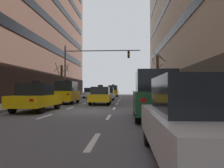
{
  "coord_description": "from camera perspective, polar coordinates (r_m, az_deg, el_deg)",
  "views": [
    {
      "loc": [
        2.45,
        -13.58,
        1.34
      ],
      "look_at": [
        0.23,
        20.96,
        2.28
      ],
      "focal_mm": 34.57,
      "sensor_mm": 36.0,
      "label": 1
    }
  ],
  "objects": [
    {
      "name": "ground_plane",
      "position": [
        13.87,
        -6.57,
        -7.08
      ],
      "size": [
        120.0,
        120.0,
        0.0
      ],
      "primitive_type": "plane",
      "color": "#515156"
    },
    {
      "name": "lane_stripe_l2_s8",
      "position": [
        35.62,
        2.32,
        -3.7
      ],
      "size": [
        0.16,
        2.0,
        0.01
      ],
      "primitive_type": "cube",
      "color": "silver",
      "rests_on": "ground"
    },
    {
      "name": "taxi_driving_2",
      "position": [
        14.34,
        -19.3,
        -3.45
      ],
      "size": [
        1.92,
        4.56,
        1.89
      ],
      "color": "black",
      "rests_on": "ground"
    },
    {
      "name": "lane_stripe_l1_s3",
      "position": [
        11.41,
        -17.36,
        -8.2
      ],
      "size": [
        0.16,
        2.0,
        0.01
      ],
      "primitive_type": "cube",
      "color": "silver",
      "rests_on": "ground"
    },
    {
      "name": "lane_stripe_l1_s7",
      "position": [
        30.88,
        -3.89,
        -4.03
      ],
      "size": [
        0.16,
        2.0,
        0.01
      ],
      "primitive_type": "cube",
      "color": "silver",
      "rests_on": "ground"
    },
    {
      "name": "lane_stripe_l2_s4",
      "position": [
        15.66,
        0.57,
        -6.44
      ],
      "size": [
        0.16,
        2.0,
        0.01
      ],
      "primitive_type": "cube",
      "color": "silver",
      "rests_on": "ground"
    },
    {
      "name": "car_driving_0",
      "position": [
        28.12,
        -1.27,
        -2.65
      ],
      "size": [
        1.93,
        4.39,
        1.63
      ],
      "color": "black",
      "rests_on": "ground"
    },
    {
      "name": "lane_stripe_l2_s3",
      "position": [
        10.7,
        -0.89,
        -8.72
      ],
      "size": [
        0.16,
        2.0,
        0.01
      ],
      "primitive_type": "cube",
      "color": "silver",
      "rests_on": "ground"
    },
    {
      "name": "lane_stripe_l1_s6",
      "position": [
        25.94,
        -5.35,
        -4.5
      ],
      "size": [
        0.16,
        2.0,
        0.01
      ],
      "primitive_type": "cube",
      "color": "silver",
      "rests_on": "ground"
    },
    {
      "name": "lane_stripe_l1_s8",
      "position": [
        35.84,
        -2.83,
        -3.68
      ],
      "size": [
        0.16,
        2.0,
        0.01
      ],
      "primitive_type": "cube",
      "color": "silver",
      "rests_on": "ground"
    },
    {
      "name": "lane_stripe_l2_s10",
      "position": [
        45.61,
        2.62,
        -3.23
      ],
      "size": [
        0.16,
        2.0,
        0.01
      ],
      "primitive_type": "cube",
      "color": "silver",
      "rests_on": "ground"
    },
    {
      "name": "lane_stripe_l1_s9",
      "position": [
        40.81,
        -2.04,
        -3.43
      ],
      "size": [
        0.16,
        2.0,
        0.01
      ],
      "primitive_type": "cube",
      "color": "silver",
      "rests_on": "ground"
    },
    {
      "name": "lane_stripe_l2_s2",
      "position": [
        5.8,
        -4.96,
        -14.85
      ],
      "size": [
        0.16,
        2.0,
        0.01
      ],
      "primitive_type": "cube",
      "color": "silver",
      "rests_on": "ground"
    },
    {
      "name": "car_parked_1",
      "position": [
        10.12,
        11.17,
        -2.93
      ],
      "size": [
        1.95,
        4.55,
        2.19
      ],
      "color": "black",
      "rests_on": "ground"
    },
    {
      "name": "taxi_driving_3",
      "position": [
        19.68,
        -3.04,
        -3.13
      ],
      "size": [
        1.89,
        4.33,
        1.79
      ],
      "color": "black",
      "rests_on": "ground"
    },
    {
      "name": "lane_stripe_l2_s7",
      "position": [
        30.62,
        2.1,
        -4.05
      ],
      "size": [
        0.16,
        2.0,
        0.01
      ],
      "primitive_type": "cube",
      "color": "silver",
      "rests_on": "ground"
    },
    {
      "name": "lane_stripe_l1_s5",
      "position": [
        21.02,
        -7.49,
        -5.18
      ],
      "size": [
        0.16,
        2.0,
        0.01
      ],
      "primitive_type": "cube",
      "color": "silver",
      "rests_on": "ground"
    },
    {
      "name": "traffic_signal_0",
      "position": [
        27.37,
        -6.55,
        5.65
      ],
      "size": [
        9.53,
        0.35,
        6.8
      ],
      "color": "#4C4C51",
      "rests_on": "sidewalk_left"
    },
    {
      "name": "car_parked_0",
      "position": [
        4.19,
        22.26,
        -9.16
      ],
      "size": [
        1.76,
        4.2,
        1.58
      ],
      "color": "black",
      "rests_on": "ground"
    },
    {
      "name": "lane_stripe_l2_s5",
      "position": [
        20.64,
        1.33,
        -5.26
      ],
      "size": [
        0.16,
        2.0,
        0.01
      ],
      "primitive_type": "cube",
      "color": "silver",
      "rests_on": "ground"
    },
    {
      "name": "lane_stripe_l2_s6",
      "position": [
        25.63,
        1.79,
        -4.54
      ],
      "size": [
        0.16,
        2.0,
        0.01
      ],
      "primitive_type": "cube",
      "color": "silver",
      "rests_on": "ground"
    },
    {
      "name": "lane_stripe_l1_s4",
      "position": [
        16.16,
        -10.95,
        -6.26
      ],
      "size": [
        0.16,
        2.0,
        0.01
      ],
      "primitive_type": "cube",
      "color": "silver",
      "rests_on": "ground"
    },
    {
      "name": "sidewalk_right",
      "position": [
        14.27,
        20.93,
        -6.55
      ],
      "size": [
        3.67,
        80.0,
        0.14
      ],
      "primitive_type": "cube",
      "color": "gray",
      "rests_on": "ground"
    },
    {
      "name": "taxi_driving_4",
      "position": [
        21.18,
        -11.9,
        -2.25
      ],
      "size": [
        1.98,
        4.48,
        2.32
      ],
      "color": "black",
      "rests_on": "ground"
    },
    {
      "name": "street_tree_3",
      "position": [
        26.62,
        11.97,
        1.88
      ],
      "size": [
        1.63,
        1.77,
        5.59
      ],
      "color": "#4C3823",
      "rests_on": "sidewalk_right"
    },
    {
      "name": "lane_stripe_l2_s9",
      "position": [
        40.61,
        2.49,
        -3.43
      ],
      "size": [
        0.16,
        2.0,
        0.01
      ],
      "primitive_type": "cube",
      "color": "silver",
      "rests_on": "ground"
    },
    {
      "name": "street_tree_0",
      "position": [
        30.1,
        -13.19,
        0.85
      ],
      "size": [
        1.99,
        1.99,
        4.91
      ],
      "color": "#4C3823",
      "rests_on": "sidewalk_left"
    },
    {
      "name": "taxi_driving_1",
      "position": [
        42.43,
        0.32,
        -1.87
      ],
      "size": [
        1.97,
        4.6,
        2.41
      ],
      "color": "black",
      "rests_on": "ground"
    },
    {
      "name": "car_driving_5",
      "position": [
        34.94,
        -5.7,
        -2.4
      ],
      "size": [
        2.02,
        4.5,
        1.66
      ],
      "color": "black",
      "rests_on": "ground"
    },
    {
      "name": "lane_stripe_l1_s10",
      "position": [
        45.78,
        -1.41,
        -3.22
      ],
      "size": [
        0.16,
        2.0,
        0.01
      ],
      "primitive_type": "cube",
      "color": "silver",
      "rests_on": "ground"
    }
  ]
}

